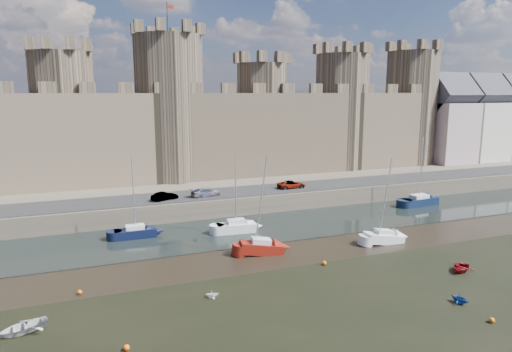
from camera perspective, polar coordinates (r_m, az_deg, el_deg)
The scene contains 22 objects.
ground at distance 33.58m, azimuth 2.83°, elevation -19.27°, with size 160.00×160.00×0.00m, color black.
water_channel at distance 54.58m, azimuth -7.54°, elevation -7.36°, with size 160.00×12.00×0.08m, color black.
quay at distance 88.77m, azimuth -13.09°, elevation 0.18°, with size 160.00×60.00×2.50m, color #4C443A.
road at distance 63.36m, azimuth -9.74°, elevation -2.57°, with size 160.00×7.00×0.10m, color black.
castle at distance 75.62m, azimuth -12.58°, elevation 6.42°, with size 108.50×11.00×29.00m.
townhouses at distance 110.80m, azimuth 27.94°, elevation 6.10°, with size 35.50×9.05×18.13m.
car_1 at distance 61.51m, azimuth -11.35°, elevation -2.50°, with size 1.24×3.55×1.17m, color gray.
car_2 at distance 62.93m, azimuth -6.23°, elevation -2.04°, with size 1.73×4.27×1.24m, color gray.
car_3 at distance 68.09m, azimuth 4.47°, elevation -1.07°, with size 1.97×4.28×1.19m, color gray.
sailboat_1 at distance 54.84m, azimuth -14.84°, elevation -6.76°, with size 4.71×1.93×9.35m.
sailboat_2 at distance 55.00m, azimuth -2.52°, elevation -6.31°, with size 4.81×2.23×10.05m.
sailboat_3 at distance 72.09m, azimuth 19.72°, elevation -2.89°, with size 5.95×2.67×10.18m.
sailboat_4 at distance 48.13m, azimuth 0.65°, elevation -8.82°, with size 4.72×2.46×10.51m.
sailboat_5 at distance 53.36m, azimuth 15.66°, elevation -7.34°, with size 4.58×2.01×9.68m.
dinghy_3 at distance 38.82m, azimuth -5.49°, elevation -14.49°, with size 1.00×0.61×1.16m, color white.
dinghy_4 at distance 47.94m, azimuth 24.23°, elevation -10.45°, with size 2.04×0.59×2.86m, color maroon.
dinghy_5 at distance 41.05m, azimuth 24.15°, elevation -13.82°, with size 1.33×0.81×1.54m, color navy.
dinghy_6 at distance 37.46m, azimuth -27.20°, elevation -16.57°, with size 2.39×0.69×3.34m, color silver.
buoy_0 at distance 32.91m, azimuth -15.89°, elevation -19.94°, with size 0.42×0.42×0.42m, color #FC5C0B.
buoy_1 at distance 41.92m, azimuth -21.17°, elevation -13.39°, with size 0.41×0.41×0.41m, color orange.
buoy_2 at distance 39.02m, azimuth 27.40°, elevation -15.71°, with size 0.41×0.41×0.41m, color orange.
buoy_3 at distance 45.78m, azimuth 8.52°, elevation -10.71°, with size 0.44×0.44×0.44m, color orange.
Camera 1 is at (-11.98, -26.60, 16.63)m, focal length 32.00 mm.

